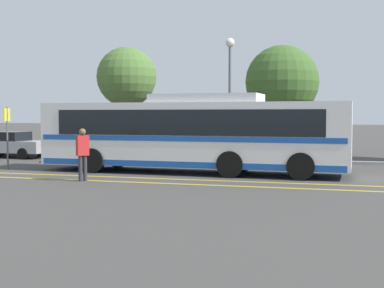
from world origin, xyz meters
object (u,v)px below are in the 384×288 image
Objects in this scene: transit_bus at (192,133)px; tree_2 at (127,77)px; street_lamp at (230,75)px; parked_car_1 at (115,145)px; tree_1 at (282,82)px; bus_stop_sign at (7,130)px; parked_car_0 at (11,144)px; pedestrian_1 at (83,151)px.

tree_2 reaches higher than transit_bus.
street_lamp is 8.20m from tree_2.
tree_1 is (7.74, 5.47, 3.39)m from parked_car_1.
tree_2 reaches higher than street_lamp.
street_lamp reaches higher than bus_stop_sign.
pedestrian_1 reaches higher than parked_car_0.
parked_car_0 is 8.11m from tree_2.
street_lamp reaches higher than tree_1.
bus_stop_sign is at bearing -138.42° from street_lamp.
transit_bus is at bearing -103.80° from tree_1.
transit_bus is 6.82× the size of pedestrian_1.
parked_car_1 reaches higher than parked_car_0.
tree_1 reaches higher than parked_car_0.
transit_bus is 1.95× the size of tree_2.
bus_stop_sign is 11.36m from tree_2.
bus_stop_sign is 0.41× the size of tree_2.
bus_stop_sign is at bearing -94.42° from tree_2.
transit_bus is at bearing -91.20° from street_lamp.
street_lamp is 4.05m from tree_1.
bus_stop_sign is (3.68, -5.46, 0.96)m from parked_car_0.
pedestrian_1 is (2.35, -7.87, 0.29)m from parked_car_1.
tree_1 is at bearing 20.04° from pedestrian_1.
pedestrian_1 is at bearing -107.39° from street_lamp.
street_lamp is (11.84, 1.78, 3.68)m from parked_car_0.
tree_1 is at bearing -12.89° from transit_bus.
tree_2 is at bearing 142.87° from parked_car_0.
street_lamp is 0.96× the size of tree_2.
street_lamp is (3.13, 9.99, 3.32)m from pedestrian_1.
street_lamp is at bearing -0.28° from transit_bus.
parked_car_0 is 0.69× the size of tree_2.
parked_car_1 is 10.06m from tree_1.
transit_bus is 12.61m from parked_car_0.
tree_2 is at bearing 59.05° from pedestrian_1.
tree_1 is at bearing 55.98° from street_lamp.
pedestrian_1 is at bearing -117.76° from bus_stop_sign.
pedestrian_1 is (-2.99, -3.59, -0.55)m from transit_bus.
pedestrian_1 reaches higher than parked_car_1.
street_lamp reaches higher than transit_bus.
pedestrian_1 is 10.99m from street_lamp.
tree_2 reaches higher than parked_car_0.
parked_car_1 is at bearing -144.74° from tree_1.
parked_car_0 is at bearing 88.72° from pedestrian_1.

